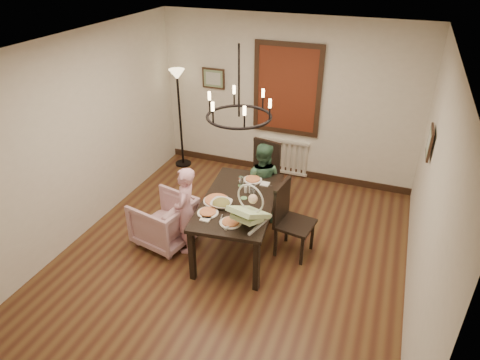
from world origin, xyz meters
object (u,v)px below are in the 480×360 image
Objects in this scene: chair_far at (260,176)px; floor_lamp at (180,120)px; chair_right at (295,220)px; drinking_glass at (253,194)px; dining_table at (239,205)px; armchair at (164,221)px; seated_man at (262,188)px; elderly_woman at (186,217)px; baby_bouncer at (249,211)px.

floor_lamp reaches higher than chair_far.
chair_right is at bearing -34.72° from floor_lamp.
dining_table is at bearing -151.73° from drinking_glass.
dining_table is 1.12m from armchair.
chair_right is 0.67m from drinking_glass.
drinking_glass is at bearing 21.50° from dining_table.
dining_table is 1.64× the size of chair_far.
armchair is 0.74× the size of seated_man.
elderly_woman reaches higher than armchair.
dining_table is 0.78m from chair_right.
elderly_woman is 1.01× the size of seated_man.
dining_table is 1.67× the size of chair_right.
elderly_woman is 0.58× the size of floor_lamp.
elderly_woman is 1.92× the size of baby_bouncer.
chair_far is 0.60× the size of floor_lamp.
elderly_woman is at bearing -99.91° from chair_far.
dining_table is 1.72× the size of seated_man.
chair_far reaches higher than armchair.
baby_bouncer is 3.70× the size of drinking_glass.
seated_man is at bearing 116.23° from baby_bouncer.
baby_bouncer is (0.96, -0.18, 0.44)m from elderly_woman.
chair_far is at bearing 144.30° from elderly_woman.
chair_far is at bearing 87.59° from dining_table.
chair_far is 1.69m from armchair.
chair_right reaches higher than seated_man.
drinking_glass reaches higher than armchair.
armchair is (-1.78, -0.40, -0.19)m from chair_right.
chair_right is 0.87m from baby_bouncer.
drinking_glass is at bearing 118.04° from armchair.
dining_table is at bearing 115.90° from armchair.
drinking_glass is 2.82m from floor_lamp.
dining_table is 1.70× the size of elderly_woman.
chair_far is at bearing 48.41° from chair_right.
seated_man reaches higher than dining_table.
chair_far is at bearing 103.47° from drinking_glass.
seated_man is (-0.70, 0.69, -0.02)m from chair_right.
armchair is at bearing -163.99° from drinking_glass.
baby_bouncer is at bearing 152.46° from chair_right.
armchair is (-1.03, -0.25, -0.35)m from dining_table.
chair_right is 7.24× the size of drinking_glass.
dining_table is 12.06× the size of drinking_glass.
seated_man is at bearing 79.88° from dining_table.
chair_right reaches higher than armchair.
armchair is at bearing -68.51° from floor_lamp.
dining_table is 0.25m from drinking_glass.
drinking_glass is (0.12, -0.75, 0.34)m from seated_man.
armchair is at bearing -172.91° from dining_table.
armchair is 5.17× the size of drinking_glass.
floor_lamp is at bearing -164.96° from elderly_woman.
dining_table is 2.77m from floor_lamp.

